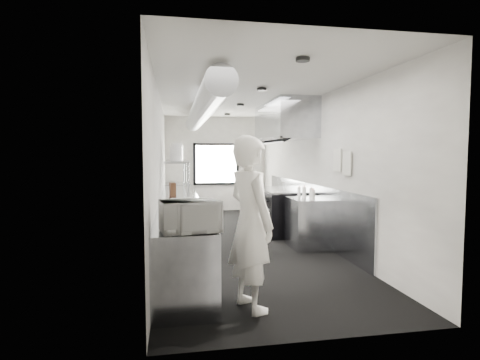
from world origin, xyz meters
name	(u,v)px	position (x,y,z in m)	size (l,w,h in m)	color
floor	(239,241)	(0.00, 0.00, 0.00)	(3.00, 8.00, 0.01)	black
ceiling	(239,96)	(0.00, 0.00, 2.80)	(3.00, 8.00, 0.01)	beige
wall_back	(216,164)	(0.00, 4.00, 1.40)	(3.00, 0.02, 2.80)	silver
wall_front	(318,188)	(0.00, -4.00, 1.40)	(3.00, 0.02, 2.80)	silver
wall_left	(160,170)	(-1.50, 0.00, 1.40)	(0.02, 8.00, 2.80)	silver
wall_right	(313,169)	(1.50, 0.00, 1.40)	(0.02, 8.00, 2.80)	silver
wall_cladding	(306,209)	(1.48, 0.30, 0.55)	(0.03, 5.50, 1.10)	gray
hvac_duct	(201,111)	(-0.70, 0.40, 2.55)	(0.40, 0.40, 6.40)	gray
service_window	(216,164)	(0.00, 3.96, 1.40)	(1.36, 0.05, 1.25)	white
exhaust_hood	(284,122)	(1.10, 0.70, 2.39)	(0.81, 2.20, 0.88)	gray
prep_counter	(180,225)	(-1.15, -0.50, 0.45)	(0.70, 6.00, 0.90)	gray
pass_shelf	(176,162)	(-1.19, 1.00, 1.54)	(0.45, 3.00, 0.68)	gray
range	(281,210)	(1.04, 0.70, 0.47)	(0.88, 1.60, 0.94)	black
bottle_station	(308,223)	(1.15, -0.70, 0.45)	(0.65, 0.80, 0.90)	gray
far_work_table	(178,200)	(-1.15, 3.20, 0.45)	(0.70, 1.20, 0.90)	gray
notice_sheet_a	(337,160)	(1.47, -1.20, 1.60)	(0.02, 0.28, 0.38)	silver
notice_sheet_b	(347,163)	(1.47, -1.55, 1.55)	(0.02, 0.28, 0.38)	silver
line_cook	(251,223)	(-0.44, -3.18, 0.95)	(0.69, 0.45, 1.90)	white
microwave	(190,216)	(-1.10, -3.29, 1.06)	(0.55, 0.41, 0.33)	white
deli_tub_a	(169,215)	(-1.32, -2.43, 0.95)	(0.14, 0.14, 0.10)	#B4C2B2
deli_tub_b	(169,216)	(-1.32, -2.55, 0.95)	(0.14, 0.14, 0.10)	#B4C2B2
newspaper	(189,210)	(-1.05, -1.82, 0.91)	(0.35, 0.44, 0.01)	silver
small_plate	(190,206)	(-1.01, -1.36, 0.91)	(0.18, 0.18, 0.01)	silver
pastry	(190,202)	(-1.01, -1.36, 0.96)	(0.10, 0.10, 0.10)	#CDBB6B
cutting_board	(185,200)	(-1.08, -0.69, 0.91)	(0.44, 0.58, 0.02)	silver
knife_block	(173,189)	(-1.28, 0.21, 1.02)	(0.10, 0.23, 0.25)	#4F291B
plate_stack_a	(176,153)	(-1.21, 0.34, 1.72)	(0.25, 0.25, 0.29)	silver
plate_stack_b	(177,153)	(-1.18, 0.76, 1.73)	(0.25, 0.25, 0.32)	silver
plate_stack_c	(176,153)	(-1.19, 1.17, 1.73)	(0.22, 0.22, 0.31)	silver
plate_stack_d	(177,151)	(-1.18, 1.69, 1.76)	(0.24, 0.24, 0.38)	silver
squeeze_bottle_a	(313,195)	(1.11, -1.04, 0.99)	(0.06, 0.06, 0.18)	silver
squeeze_bottle_b	(311,194)	(1.13, -0.90, 1.00)	(0.07, 0.07, 0.20)	silver
squeeze_bottle_c	(304,192)	(1.08, -0.66, 1.00)	(0.07, 0.07, 0.20)	silver
squeeze_bottle_d	(304,192)	(1.13, -0.54, 1.00)	(0.06, 0.06, 0.19)	silver
squeeze_bottle_e	(299,192)	(1.07, -0.41, 0.99)	(0.06, 0.06, 0.18)	silver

